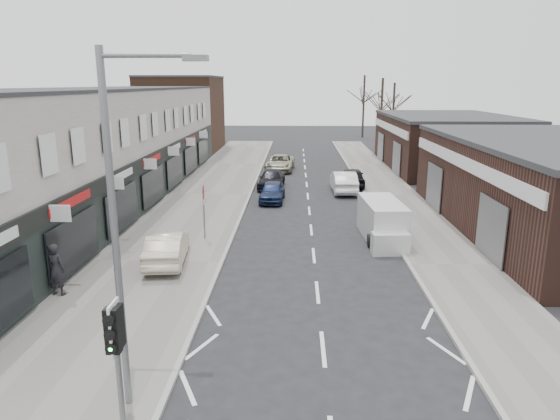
# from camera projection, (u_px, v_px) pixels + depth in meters

# --- Properties ---
(ground) EXTENTS (160.00, 160.00, 0.00)m
(ground) POSITION_uv_depth(u_px,v_px,m) (327.00, 390.00, 12.37)
(ground) COLOR black
(ground) RESTS_ON ground
(pavement_left) EXTENTS (5.50, 64.00, 0.12)m
(pavement_left) POSITION_uv_depth(u_px,v_px,m) (209.00, 195.00, 33.88)
(pavement_left) COLOR slate
(pavement_left) RESTS_ON ground
(pavement_right) EXTENTS (3.50, 64.00, 0.12)m
(pavement_right) POSITION_uv_depth(u_px,v_px,m) (393.00, 196.00, 33.49)
(pavement_right) COLOR slate
(pavement_right) RESTS_ON ground
(shop_terrace_left) EXTENTS (8.00, 41.00, 7.10)m
(shop_terrace_left) POSITION_uv_depth(u_px,v_px,m) (91.00, 147.00, 30.81)
(shop_terrace_left) COLOR beige
(shop_terrace_left) RESTS_ON ground
(brick_block_far) EXTENTS (8.00, 10.00, 8.00)m
(brick_block_far) POSITION_uv_depth(u_px,v_px,m) (182.00, 115.00, 55.40)
(brick_block_far) COLOR #452B1D
(brick_block_far) RESTS_ON ground
(right_unit_far) EXTENTS (10.00, 16.00, 4.50)m
(right_unit_far) POSITION_uv_depth(u_px,v_px,m) (446.00, 143.00, 44.36)
(right_unit_far) COLOR #382019
(right_unit_far) RESTS_ON ground
(tree_far_a) EXTENTS (3.60, 3.60, 8.00)m
(tree_far_a) POSITION_uv_depth(u_px,v_px,m) (380.00, 148.00, 58.59)
(tree_far_a) COLOR #382D26
(tree_far_a) RESTS_ON ground
(tree_far_b) EXTENTS (3.60, 3.60, 7.50)m
(tree_far_b) POSITION_uv_depth(u_px,v_px,m) (392.00, 142.00, 64.32)
(tree_far_b) COLOR #382D26
(tree_far_b) RESTS_ON ground
(tree_far_c) EXTENTS (3.60, 3.60, 8.50)m
(tree_far_c) POSITION_uv_depth(u_px,v_px,m) (362.00, 137.00, 70.23)
(tree_far_c) COLOR #382D26
(tree_far_c) RESTS_ON ground
(traffic_light) EXTENTS (0.28, 0.60, 3.10)m
(traffic_light) POSITION_uv_depth(u_px,v_px,m) (116.00, 340.00, 9.96)
(traffic_light) COLOR slate
(traffic_light) RESTS_ON pavement_left
(street_lamp) EXTENTS (2.23, 0.22, 8.00)m
(street_lamp) POSITION_uv_depth(u_px,v_px,m) (121.00, 218.00, 10.60)
(street_lamp) COLOR slate
(street_lamp) RESTS_ON pavement_left
(warning_sign) EXTENTS (0.12, 0.80, 2.70)m
(warning_sign) POSITION_uv_depth(u_px,v_px,m) (204.00, 196.00, 23.62)
(warning_sign) COLOR slate
(warning_sign) RESTS_ON pavement_left
(white_van) EXTENTS (1.94, 4.90, 1.87)m
(white_van) POSITION_uv_depth(u_px,v_px,m) (382.00, 222.00, 24.17)
(white_van) COLOR silver
(white_van) RESTS_ON ground
(sedan_on_pavement) EXTENTS (1.90, 4.27, 1.36)m
(sedan_on_pavement) POSITION_uv_depth(u_px,v_px,m) (167.00, 247.00, 20.71)
(sedan_on_pavement) COLOR beige
(sedan_on_pavement) RESTS_ON pavement_left
(pedestrian) EXTENTS (0.77, 0.59, 1.90)m
(pedestrian) POSITION_uv_depth(u_px,v_px,m) (56.00, 269.00, 17.46)
(pedestrian) COLOR black
(pedestrian) RESTS_ON pavement_left
(parked_car_left_a) EXTENTS (1.66, 3.79, 1.27)m
(parked_car_left_a) POSITION_uv_depth(u_px,v_px,m) (272.00, 192.00, 32.04)
(parked_car_left_a) COLOR #152143
(parked_car_left_a) RESTS_ON ground
(parked_car_left_b) EXTENTS (1.98, 4.47, 1.28)m
(parked_car_left_b) POSITION_uv_depth(u_px,v_px,m) (272.00, 179.00, 36.26)
(parked_car_left_b) COLOR black
(parked_car_left_b) RESTS_ON ground
(parked_car_left_c) EXTENTS (2.57, 5.03, 1.36)m
(parked_car_left_c) POSITION_uv_depth(u_px,v_px,m) (280.00, 163.00, 43.37)
(parked_car_left_c) COLOR #A59F84
(parked_car_left_c) RESTS_ON ground
(parked_car_right_a) EXTENTS (1.65, 4.50, 1.47)m
(parked_car_right_a) POSITION_uv_depth(u_px,v_px,m) (344.00, 182.00, 34.75)
(parked_car_right_a) COLOR silver
(parked_car_right_a) RESTS_ON ground
(parked_car_right_b) EXTENTS (1.80, 4.20, 1.42)m
(parked_car_right_b) POSITION_uv_depth(u_px,v_px,m) (352.00, 177.00, 36.60)
(parked_car_right_b) COLOR black
(parked_car_right_b) RESTS_ON ground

